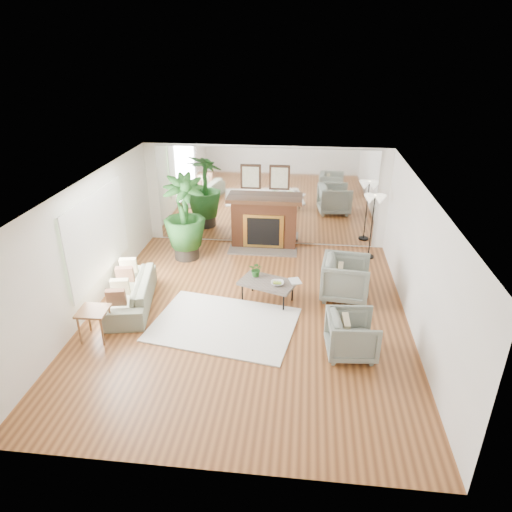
# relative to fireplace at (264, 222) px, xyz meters

# --- Properties ---
(ground) EXTENTS (7.00, 7.00, 0.00)m
(ground) POSITION_rel_fireplace_xyz_m (0.00, -3.26, -0.66)
(ground) COLOR brown
(ground) RESTS_ON ground
(wall_left) EXTENTS (0.02, 7.00, 2.50)m
(wall_left) POSITION_rel_fireplace_xyz_m (-2.99, -3.26, 0.59)
(wall_left) COLOR white
(wall_left) RESTS_ON ground
(wall_right) EXTENTS (0.02, 7.00, 2.50)m
(wall_right) POSITION_rel_fireplace_xyz_m (2.99, -3.26, 0.59)
(wall_right) COLOR white
(wall_right) RESTS_ON ground
(wall_back) EXTENTS (6.00, 0.02, 2.50)m
(wall_back) POSITION_rel_fireplace_xyz_m (0.00, 0.23, 0.59)
(wall_back) COLOR white
(wall_back) RESTS_ON ground
(mirror_panel) EXTENTS (5.40, 0.04, 2.40)m
(mirror_panel) POSITION_rel_fireplace_xyz_m (0.00, 0.21, 0.59)
(mirror_panel) COLOR silver
(mirror_panel) RESTS_ON wall_back
(window_panel) EXTENTS (0.04, 2.40, 1.50)m
(window_panel) POSITION_rel_fireplace_xyz_m (-2.96, -2.86, 0.69)
(window_panel) COLOR #B2E09E
(window_panel) RESTS_ON wall_left
(fireplace) EXTENTS (1.85, 0.83, 2.05)m
(fireplace) POSITION_rel_fireplace_xyz_m (0.00, 0.00, 0.00)
(fireplace) COLOR brown
(fireplace) RESTS_ON ground
(area_rug) EXTENTS (2.82, 2.22, 0.03)m
(area_rug) POSITION_rel_fireplace_xyz_m (-0.39, -3.64, -0.65)
(area_rug) COLOR white
(area_rug) RESTS_ON ground
(coffee_table) EXTENTS (1.22, 0.95, 0.43)m
(coffee_table) POSITION_rel_fireplace_xyz_m (0.32, -2.68, -0.27)
(coffee_table) COLOR #5F544B
(coffee_table) RESTS_ON ground
(sofa) EXTENTS (1.12, 2.06, 0.57)m
(sofa) POSITION_rel_fireplace_xyz_m (-2.32, -3.15, -0.37)
(sofa) COLOR #6C715B
(sofa) RESTS_ON ground
(armchair_back) EXTENTS (1.04, 1.01, 0.85)m
(armchair_back) POSITION_rel_fireplace_xyz_m (1.87, -2.35, -0.23)
(armchair_back) COLOR gray
(armchair_back) RESTS_ON ground
(armchair_front) EXTENTS (0.87, 0.85, 0.74)m
(armchair_front) POSITION_rel_fireplace_xyz_m (1.85, -4.24, -0.29)
(armchair_front) COLOR gray
(armchair_front) RESTS_ON ground
(side_table) EXTENTS (0.52, 0.52, 0.57)m
(side_table) POSITION_rel_fireplace_xyz_m (-2.54, -4.27, -0.18)
(side_table) COLOR brown
(side_table) RESTS_ON ground
(potted_ficus) EXTENTS (1.24, 1.24, 2.02)m
(potted_ficus) POSITION_rel_fireplace_xyz_m (-1.78, -0.88, 0.42)
(potted_ficus) COLOR black
(potted_ficus) RESTS_ON ground
(floor_lamp) EXTENTS (0.51, 0.28, 1.57)m
(floor_lamp) POSITION_rel_fireplace_xyz_m (2.57, -0.37, 0.68)
(floor_lamp) COLOR black
(floor_lamp) RESTS_ON ground
(tabletop_plant) EXTENTS (0.32, 0.29, 0.31)m
(tabletop_plant) POSITION_rel_fireplace_xyz_m (0.08, -2.47, -0.08)
(tabletop_plant) COLOR #265820
(tabletop_plant) RESTS_ON coffee_table
(fruit_bowl) EXTENTS (0.27, 0.27, 0.06)m
(fruit_bowl) POSITION_rel_fireplace_xyz_m (0.53, -2.77, -0.20)
(fruit_bowl) COLOR brown
(fruit_bowl) RESTS_ON coffee_table
(book) EXTENTS (0.29, 0.34, 0.02)m
(book) POSITION_rel_fireplace_xyz_m (0.77, -2.65, -0.22)
(book) COLOR brown
(book) RESTS_ON coffee_table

